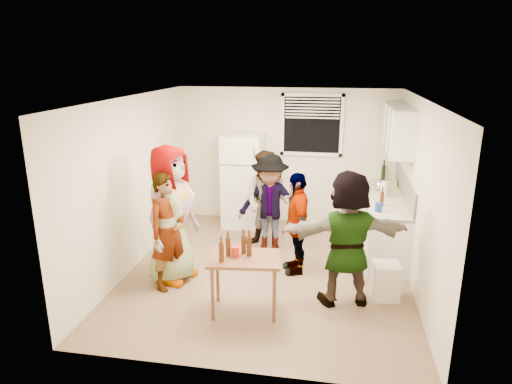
% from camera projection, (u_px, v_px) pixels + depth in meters
% --- Properties ---
extents(room, '(4.00, 4.50, 2.50)m').
position_uv_depth(room, '(268.00, 272.00, 6.69)').
color(room, '#EEE6CC').
rests_on(room, ground).
extents(window, '(1.12, 0.10, 1.06)m').
position_uv_depth(window, '(312.00, 125.00, 8.17)').
color(window, white).
rests_on(window, room).
extents(refrigerator, '(0.70, 0.70, 1.70)m').
position_uv_depth(refrigerator, '(243.00, 180.00, 8.34)').
color(refrigerator, white).
rests_on(refrigerator, ground).
extents(counter_lower, '(0.60, 2.20, 0.86)m').
position_uv_depth(counter_lower, '(383.00, 224.00, 7.37)').
color(counter_lower, white).
rests_on(counter_lower, ground).
extents(countertop, '(0.64, 2.22, 0.04)m').
position_uv_depth(countertop, '(385.00, 197.00, 7.24)').
color(countertop, beige).
rests_on(countertop, counter_lower).
extents(backsplash, '(0.03, 2.20, 0.36)m').
position_uv_depth(backsplash, '(405.00, 186.00, 7.14)').
color(backsplash, '#A29F95').
rests_on(backsplash, countertop).
extents(upper_cabinets, '(0.34, 1.60, 0.70)m').
position_uv_depth(upper_cabinets, '(398.00, 129.00, 7.10)').
color(upper_cabinets, white).
rests_on(upper_cabinets, room).
extents(kettle, '(0.29, 0.27, 0.21)m').
position_uv_depth(kettle, '(380.00, 190.00, 7.56)').
color(kettle, silver).
rests_on(kettle, countertop).
extents(paper_towel, '(0.11, 0.11, 0.24)m').
position_uv_depth(paper_towel, '(384.00, 196.00, 7.23)').
color(paper_towel, white).
rests_on(paper_towel, countertop).
extents(wine_bottle, '(0.07, 0.07, 0.28)m').
position_uv_depth(wine_bottle, '(383.00, 181.00, 8.14)').
color(wine_bottle, black).
rests_on(wine_bottle, countertop).
extents(beer_bottle_counter, '(0.06, 0.06, 0.21)m').
position_uv_depth(beer_bottle_counter, '(381.00, 206.00, 6.77)').
color(beer_bottle_counter, '#47230C').
rests_on(beer_bottle_counter, countertop).
extents(blue_cup, '(0.10, 0.10, 0.13)m').
position_uv_depth(blue_cup, '(378.00, 212.00, 6.51)').
color(blue_cup, '#163AA8').
rests_on(blue_cup, countertop).
extents(picture_frame, '(0.02, 0.18, 0.15)m').
position_uv_depth(picture_frame, '(395.00, 182.00, 7.79)').
color(picture_frame, '#E2DB50').
rests_on(picture_frame, countertop).
extents(trash_bin, '(0.36, 0.36, 0.48)m').
position_uv_depth(trash_bin, '(386.00, 280.00, 5.89)').
color(trash_bin, silver).
rests_on(trash_bin, ground).
extents(serving_table, '(0.92, 0.67, 0.73)m').
position_uv_depth(serving_table, '(245.00, 311.00, 5.65)').
color(serving_table, brown).
rests_on(serving_table, ground).
extents(beer_bottle_table, '(0.06, 0.06, 0.24)m').
position_uv_depth(beer_bottle_table, '(249.00, 255.00, 5.49)').
color(beer_bottle_table, '#47230C').
rests_on(beer_bottle_table, serving_table).
extents(red_cup, '(0.10, 0.10, 0.13)m').
position_uv_depth(red_cup, '(235.00, 256.00, 5.47)').
color(red_cup, red).
rests_on(red_cup, serving_table).
extents(guest_grey, '(2.12, 1.45, 0.61)m').
position_uv_depth(guest_grey, '(175.00, 278.00, 6.49)').
color(guest_grey, gray).
rests_on(guest_grey, ground).
extents(guest_stripe, '(1.69, 1.30, 0.39)m').
position_uv_depth(guest_stripe, '(172.00, 286.00, 6.27)').
color(guest_stripe, '#141933').
rests_on(guest_stripe, ground).
extents(guest_back_left, '(1.22, 1.78, 0.61)m').
position_uv_depth(guest_back_left, '(267.00, 248.00, 7.51)').
color(guest_back_left, brown).
rests_on(guest_back_left, ground).
extents(guest_back_right, '(1.02, 1.59, 0.59)m').
position_uv_depth(guest_back_right, '(269.00, 249.00, 7.47)').
color(guest_back_right, '#414146').
rests_on(guest_back_right, ground).
extents(guest_black, '(1.67, 1.24, 0.36)m').
position_uv_depth(guest_black, '(296.00, 271.00, 6.71)').
color(guest_black, black).
rests_on(guest_black, ground).
extents(guest_orange, '(1.98, 2.08, 0.52)m').
position_uv_depth(guest_orange, '(343.00, 301.00, 5.87)').
color(guest_orange, '#BE8142').
rests_on(guest_orange, ground).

